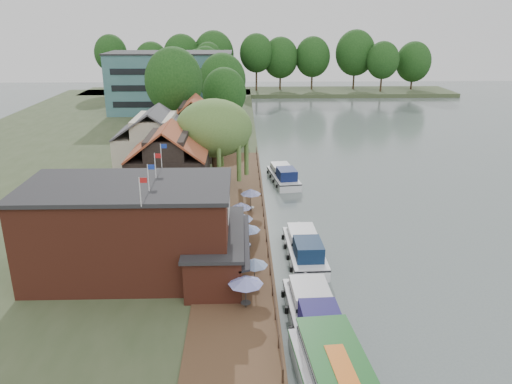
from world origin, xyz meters
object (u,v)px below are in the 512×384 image
object	(u,v)px
hotel_block	(171,82)
umbrella_6	(251,200)
cottage_b	(156,143)
cottage_a	(169,166)
umbrella_3	(247,237)
cottage_c	(195,128)
cruiser_0	(315,312)
pub	(156,229)
umbrella_1	(254,273)
umbrella_5	(241,214)
cruiser_1	(305,245)
cruiser_2	(283,174)
umbrella_0	(246,292)
umbrella_4	(240,226)
willow	(215,145)
umbrella_2	(238,252)

from	to	relation	value
hotel_block	umbrella_6	bearing A→B (deg)	-75.18
hotel_block	umbrella_6	world-z (taller)	hotel_block
hotel_block	cottage_b	xyz separation A→B (m)	(4.00, -46.00, -1.90)
cottage_a	umbrella_3	xyz separation A→B (m)	(7.98, -11.48, -2.96)
cottage_c	cruiser_0	world-z (taller)	cottage_c
pub	cruiser_0	world-z (taller)	pub
cottage_b	umbrella_1	size ratio (longest dim) A/B	4.04
umbrella_6	umbrella_1	bearing A→B (deg)	-90.08
umbrella_5	cruiser_1	bearing A→B (deg)	-40.88
cruiser_1	cruiser_2	xyz separation A→B (m)	(-0.13, 21.23, -0.06)
umbrella_0	umbrella_5	bearing A→B (deg)	91.25
umbrella_3	umbrella_0	bearing A→B (deg)	-91.28
hotel_block	umbrella_3	xyz separation A→B (m)	(14.98, -67.48, -4.86)
hotel_block	umbrella_4	distance (m)	66.79
hotel_block	umbrella_5	xyz separation A→B (m)	(14.47, -62.29, -4.86)
willow	cruiser_0	xyz separation A→B (m)	(7.85, -26.48, -4.88)
umbrella_4	cruiser_2	distance (m)	20.01
cottage_a	willow	xyz separation A→B (m)	(4.50, 5.00, 0.96)
umbrella_3	umbrella_4	world-z (taller)	same
umbrella_1	cruiser_2	distance (m)	28.38
hotel_block	cottage_c	distance (m)	37.90
pub	umbrella_1	xyz separation A→B (m)	(7.43, -2.83, -2.36)
umbrella_1	umbrella_5	bearing A→B (deg)	94.78
umbrella_1	cruiser_1	size ratio (longest dim) A/B	0.24
hotel_block	umbrella_3	bearing A→B (deg)	-77.49
cottage_c	umbrella_1	distance (m)	37.69
cottage_c	umbrella_5	xyz separation A→B (m)	(6.47, -25.29, -2.96)
willow	umbrella_1	distance (m)	23.50
cottage_b	cruiser_2	distance (m)	16.36
willow	umbrella_3	distance (m)	17.29
umbrella_1	umbrella_2	world-z (taller)	same
umbrella_0	cruiser_2	world-z (taller)	umbrella_0
willow	umbrella_6	world-z (taller)	willow
cottage_a	cruiser_2	world-z (taller)	cottage_a
hotel_block	cottage_c	xyz separation A→B (m)	(8.00, -37.00, -1.90)
pub	umbrella_6	bearing A→B (deg)	59.41
umbrella_3	willow	bearing A→B (deg)	101.91
umbrella_0	pub	bearing A→B (deg)	141.06
umbrella_6	cruiser_2	distance (m)	13.37
umbrella_6	hotel_block	bearing A→B (deg)	104.82
umbrella_0	cruiser_1	world-z (taller)	umbrella_0
hotel_block	willow	xyz separation A→B (m)	(11.50, -51.00, -0.94)
umbrella_5	cruiser_0	xyz separation A→B (m)	(4.89, -15.19, -0.96)
umbrella_1	willow	bearing A→B (deg)	99.77
pub	hotel_block	xyz separation A→B (m)	(-8.00, 71.00, 2.50)
willow	umbrella_1	xyz separation A→B (m)	(3.93, -22.83, -3.93)
cottage_b	cottage_a	bearing A→B (deg)	-73.30
cottage_b	umbrella_5	xyz separation A→B (m)	(10.47, -16.29, -2.96)
hotel_block	umbrella_2	bearing A→B (deg)	-78.56
cottage_b	umbrella_6	distance (m)	17.13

